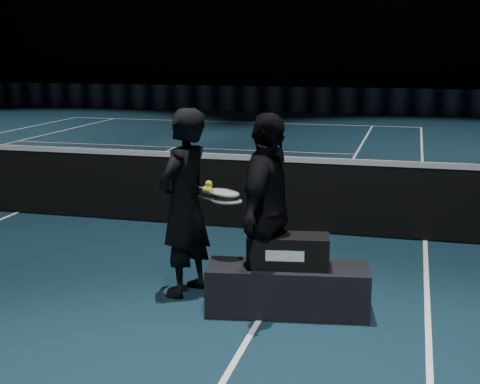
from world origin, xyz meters
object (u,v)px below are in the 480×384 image
object	(u,v)px
racket_upper	(224,193)
tennis_balls	(208,188)
racket_bag	(288,251)
player_bench	(287,289)
player_a	(184,203)
player_b	(267,214)
racket_lower	(226,201)

from	to	relation	value
racket_upper	tennis_balls	size ratio (longest dim) A/B	5.67
racket_bag	player_bench	bearing A→B (deg)	0.00
player_a	player_b	bearing A→B (deg)	90.87
racket_lower	tennis_balls	size ratio (longest dim) A/B	5.67
racket_bag	player_b	world-z (taller)	player_b
racket_lower	racket_upper	xyz separation A→B (m)	(-0.04, 0.05, 0.06)
player_bench	racket_upper	bearing A→B (deg)	156.84
tennis_balls	racket_bag	bearing A→B (deg)	-11.87
player_bench	racket_upper	size ratio (longest dim) A/B	2.04
racket_bag	player_a	bearing A→B (deg)	158.61
tennis_balls	player_a	bearing A→B (deg)	165.72
player_b	racket_upper	world-z (taller)	player_b
racket_bag	racket_lower	size ratio (longest dim) A/B	1.02
player_bench	player_b	size ratio (longest dim) A/B	0.80
racket_upper	tennis_balls	xyz separation A→B (m)	(-0.15, 0.00, 0.03)
racket_upper	racket_lower	bearing A→B (deg)	-42.66
racket_bag	racket_lower	xyz separation A→B (m)	(-0.57, 0.10, 0.38)
player_bench	tennis_balls	bearing A→B (deg)	159.20
player_a	racket_lower	xyz separation A→B (m)	(0.43, -0.12, 0.07)
player_b	tennis_balls	distance (m)	0.62
racket_bag	racket_lower	distance (m)	0.70
player_b	racket_lower	bearing A→B (deg)	78.34
player_a	racket_upper	world-z (taller)	player_a
racket_bag	tennis_balls	size ratio (longest dim) A/B	5.78
racket_bag	player_b	distance (m)	0.36
player_b	tennis_balls	xyz separation A→B (m)	(-0.57, 0.16, 0.16)
tennis_balls	racket_upper	bearing A→B (deg)	-1.83
player_bench	racket_upper	distance (m)	1.01
tennis_balls	player_bench	bearing A→B (deg)	-11.87
player_bench	racket_bag	world-z (taller)	racket_bag
player_b	racket_lower	distance (m)	0.41
racket_upper	tennis_balls	bearing A→B (deg)	-170.43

